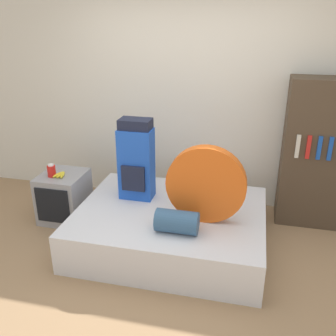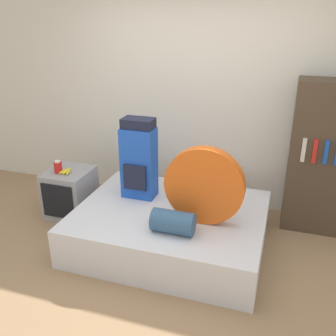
% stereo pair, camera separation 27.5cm
% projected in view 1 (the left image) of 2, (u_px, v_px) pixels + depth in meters
% --- Properties ---
extents(ground_plane, '(16.00, 16.00, 0.00)m').
position_uv_depth(ground_plane, '(151.00, 278.00, 3.40)').
color(ground_plane, '#997551').
extents(wall_back, '(8.00, 0.05, 2.60)m').
position_uv_depth(wall_back, '(188.00, 98.00, 4.42)').
color(wall_back, silver).
rests_on(wall_back, ground_plane).
extents(bed, '(1.86, 1.48, 0.40)m').
position_uv_depth(bed, '(171.00, 227.00, 3.83)').
color(bed, silver).
rests_on(bed, ground_plane).
extents(backpack, '(0.35, 0.25, 0.85)m').
position_uv_depth(backpack, '(136.00, 161.00, 3.87)').
color(backpack, blue).
rests_on(backpack, bed).
extents(tent_bag, '(0.74, 0.11, 0.74)m').
position_uv_depth(tent_bag, '(206.00, 185.00, 3.43)').
color(tent_bag, '#E05B19').
rests_on(tent_bag, bed).
extents(sleeping_roll, '(0.38, 0.21, 0.21)m').
position_uv_depth(sleeping_roll, '(177.00, 222.00, 3.34)').
color(sleeping_roll, '#33567A').
rests_on(sleeping_roll, bed).
extents(television, '(0.48, 0.53, 0.55)m').
position_uv_depth(television, '(64.00, 197.00, 4.29)').
color(television, '#939399').
rests_on(television, ground_plane).
extents(canister, '(0.09, 0.09, 0.14)m').
position_uv_depth(canister, '(51.00, 171.00, 4.12)').
color(canister, red).
rests_on(canister, television).
extents(banana_bunch, '(0.13, 0.17, 0.04)m').
position_uv_depth(banana_bunch, '(61.00, 175.00, 4.14)').
color(banana_bunch, yellow).
rests_on(banana_bunch, television).
extents(bookshelf, '(0.79, 0.40, 1.63)m').
position_uv_depth(bookshelf, '(320.00, 154.00, 4.04)').
color(bookshelf, '#473828').
rests_on(bookshelf, ground_plane).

